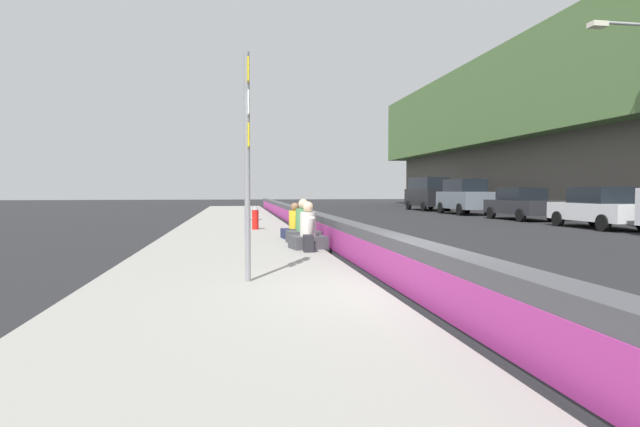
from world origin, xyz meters
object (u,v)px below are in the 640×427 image
object	(u,v)px
fire_hydrant	(255,217)
route_sign_post	(248,149)
seated_person_foreground	(308,234)
parked_car_third	(599,208)
parked_car_far	(428,193)
parked_car_midline	(464,196)
seated_person_rear	(295,227)
seated_person_middle	(303,229)
parked_car_fourth	(521,204)
backpack	(309,244)

from	to	relation	value
fire_hydrant	route_sign_post	bearing A→B (deg)	177.28
route_sign_post	seated_person_foreground	size ratio (longest dim) A/B	3.09
fire_hydrant	parked_car_third	distance (m)	14.06
parked_car_third	parked_car_far	world-z (taller)	parked_car_far
parked_car_midline	parked_car_third	bearing A→B (deg)	-179.50
parked_car_third	seated_person_foreground	bearing A→B (deg)	116.28
seated_person_rear	seated_person_foreground	bearing A→B (deg)	-179.83
seated_person_foreground	seated_person_middle	world-z (taller)	seated_person_middle
seated_person_foreground	parked_car_midline	distance (m)	22.89
parked_car_fourth	parked_car_far	size ratio (longest dim) A/B	0.89
seated_person_foreground	seated_person_rear	xyz separation A→B (m)	(2.77, 0.01, -0.03)
seated_person_middle	parked_car_fourth	distance (m)	17.07
parked_car_midline	parked_car_fourth	bearing A→B (deg)	-178.31
fire_hydrant	parked_car_midline	size ratio (longest dim) A/B	0.18
seated_person_rear	parked_car_midline	world-z (taller)	parked_car_midline
seated_person_middle	backpack	world-z (taller)	seated_person_middle
route_sign_post	seated_person_foreground	bearing A→B (deg)	-19.72
parked_car_third	parked_car_midline	bearing A→B (deg)	0.50
seated_person_middle	route_sign_post	bearing A→B (deg)	164.25
seated_person_middle	backpack	xyz separation A→B (m)	(-2.13, 0.15, -0.18)
parked_car_fourth	backpack	bearing A→B (deg)	135.02
fire_hydrant	parked_car_fourth	world-z (taller)	parked_car_fourth
seated_person_foreground	seated_person_rear	world-z (taller)	seated_person_foreground
seated_person_foreground	backpack	bearing A→B (deg)	173.66
parked_car_third	parked_car_midline	xyz separation A→B (m)	(12.49, 0.11, 0.32)
seated_person_rear	parked_car_far	xyz separation A→B (m)	(22.69, -12.96, 0.88)
parked_car_third	parked_car_fourth	bearing A→B (deg)	-0.77
fire_hydrant	parked_car_third	size ratio (longest dim) A/B	0.19
seated_person_foreground	parked_car_far	size ratio (longest dim) A/B	0.23
parked_car_fourth	parked_car_far	bearing A→B (deg)	0.58
seated_person_foreground	seated_person_rear	bearing A→B (deg)	0.17
parked_car_third	parked_car_midline	distance (m)	12.49
route_sign_post	seated_person_foreground	world-z (taller)	route_sign_post
backpack	parked_car_third	distance (m)	14.90
fire_hydrant	parked_car_fourth	xyz separation A→B (m)	(6.05, -14.14, 0.27)
parked_car_fourth	parked_car_midline	xyz separation A→B (m)	(6.44, 0.19, 0.32)
route_sign_post	parked_car_third	world-z (taller)	route_sign_post
backpack	parked_car_third	bearing A→B (deg)	-61.44
seated_person_foreground	fire_hydrant	bearing A→B (deg)	9.38
seated_person_rear	parked_car_fourth	size ratio (longest dim) A/B	0.24
parked_car_fourth	parked_car_far	xyz separation A→B (m)	(12.99, 0.13, 0.49)
fire_hydrant	backpack	distance (m)	7.19
seated_person_rear	backpack	bearing A→B (deg)	178.85
parked_car_midline	fire_hydrant	bearing A→B (deg)	131.84
parked_car_third	parked_car_far	xyz separation A→B (m)	(19.04, 0.05, 0.49)
seated_person_foreground	parked_car_midline	bearing A→B (deg)	-34.29
parked_car_fourth	parked_car_midline	bearing A→B (deg)	1.69
fire_hydrant	parked_car_midline	xyz separation A→B (m)	(12.49, -13.95, 0.60)
seated_person_foreground	parked_car_midline	size ratio (longest dim) A/B	0.24
route_sign_post	seated_person_middle	size ratio (longest dim) A/B	2.99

